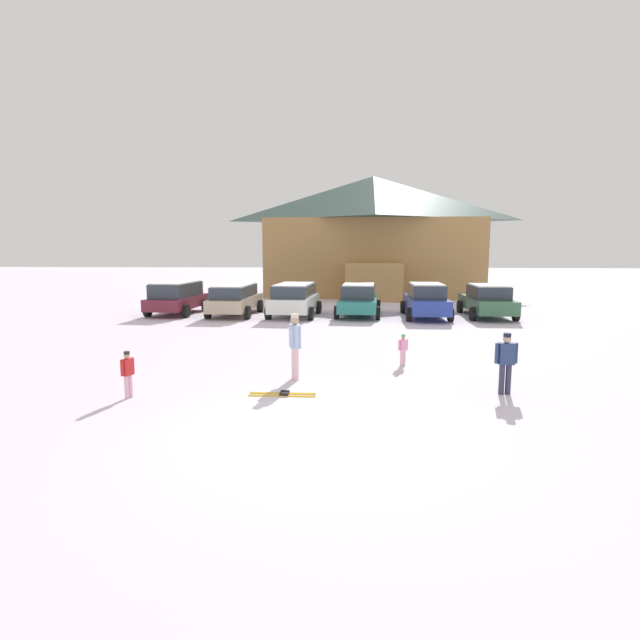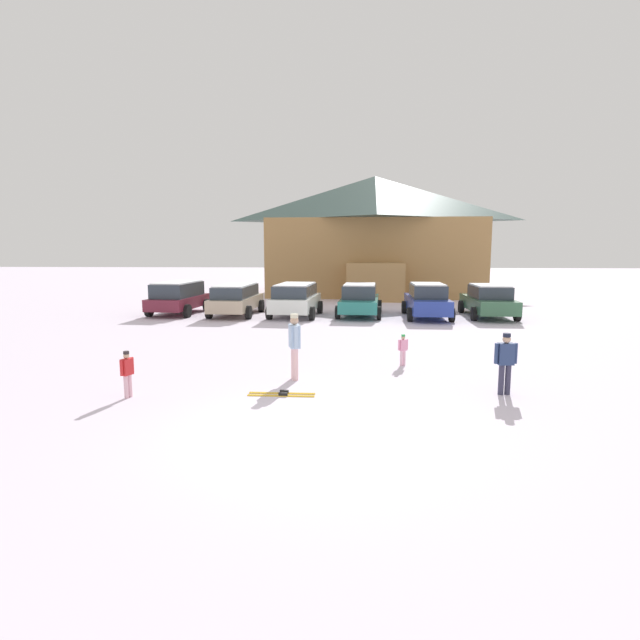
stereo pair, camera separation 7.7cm
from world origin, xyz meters
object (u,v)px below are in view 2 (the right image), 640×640
Objects in this scene: parked_white_suv at (296,299)px; pair_of_skis at (282,394)px; skier_child_in_pink_snowsuit at (403,348)px; parked_blue_hatchback at (427,300)px; ski_lodge at (374,235)px; parked_beige_suv at (236,298)px; parked_green_coupe at (488,300)px; skier_adult_in_blue_parka at (295,343)px; skier_teen_in_navy_coat at (506,360)px; skier_child_in_red_jacket at (127,371)px; parked_maroon_van at (178,297)px; parked_teal_hatchback at (360,299)px.

pair_of_skis is at bearing -84.89° from parked_white_suv.
parked_blue_hatchback is at bearing 78.04° from skier_child_in_pink_snowsuit.
parked_beige_suv is at bearing -120.16° from ski_lodge.
parked_blue_hatchback is 5.26× the size of skier_child_in_pink_snowsuit.
parked_green_coupe is 14.62m from skier_adult_in_blue_parka.
parked_blue_hatchback reaches higher than skier_teen_in_navy_coat.
ski_lodge reaches higher than parked_green_coupe.
skier_adult_in_blue_parka is 1.59× the size of skier_child_in_red_jacket.
parked_blue_hatchback is (9.32, -0.28, -0.01)m from parked_beige_suv.
parked_blue_hatchback reaches higher than skier_child_in_pink_snowsuit.
parked_blue_hatchback reaches higher than parked_maroon_van.
parked_green_coupe is (6.20, -0.10, 0.00)m from parked_teal_hatchback.
skier_child_in_pink_snowsuit is (4.19, -10.16, -0.37)m from parked_white_suv.
skier_adult_in_blue_parka is at bearing -98.39° from parked_teal_hatchback.
parked_green_coupe reaches higher than skier_teen_in_navy_coat.
parked_beige_suv reaches higher than skier_child_in_red_jacket.
skier_child_in_pink_snowsuit is at bearing -84.32° from parked_teal_hatchback.
parked_teal_hatchback is 6.20m from parked_green_coupe.
parked_white_suv is at bearing -177.70° from parked_green_coupe.
parked_white_suv reaches higher than skier_child_in_red_jacket.
parked_beige_suv is at bearing -179.39° from parked_green_coupe.
parked_green_coupe is 15.86m from pair_of_skis.
skier_child_in_pink_snowsuit is 0.85× the size of skier_child_in_red_jacket.
parked_beige_suv is 3.01m from parked_white_suv.
skier_child_in_red_jacket is at bearing -129.44° from parked_green_coupe.
ski_lodge is 3.65× the size of parked_white_suv.
skier_adult_in_blue_parka is (-8.01, -12.22, 0.14)m from parked_green_coupe.
pair_of_skis is (-3.00, -3.06, -0.48)m from skier_child_in_pink_snowsuit.
parked_blue_hatchback reaches higher than parked_white_suv.
skier_adult_in_blue_parka is (4.31, -12.09, 0.10)m from parked_beige_suv.
parked_teal_hatchback is at bearing 102.95° from skier_teen_in_navy_coat.
parked_white_suv is 4.01× the size of skier_child_in_red_jacket.
pair_of_skis is at bearing 6.95° from skier_child_in_red_jacket.
skier_child_in_red_jacket is at bearing -103.84° from ski_lodge.
parked_teal_hatchback is (6.12, 0.23, -0.04)m from parked_beige_suv.
ski_lodge is 13.48m from parked_blue_hatchback.
skier_adult_in_blue_parka reaches higher than parked_green_coupe.
skier_child_in_red_jacket is at bearing -151.46° from skier_child_in_pink_snowsuit.
parked_green_coupe is at bearing 59.07° from pair_of_skis.
parked_green_coupe is (9.32, 0.37, -0.07)m from parked_white_suv.
pair_of_skis is (3.38, 0.41, -0.57)m from skier_child_in_red_jacket.
ski_lodge is 14.64× the size of skier_child_in_red_jacket.
parked_beige_suv is 12.84m from skier_adult_in_blue_parka.
skier_teen_in_navy_coat is (12.22, -13.43, -0.09)m from parked_maroon_van.
parked_blue_hatchback is at bearing -1.72° from parked_beige_suv.
parked_beige_suv is (-7.32, -12.60, -3.44)m from ski_lodge.
skier_child_in_pink_snowsuit is at bearing -67.60° from parked_white_suv.
parked_white_suv is 0.89× the size of parked_green_coupe.
pair_of_skis is (7.21, -13.79, -0.86)m from parked_maroon_van.
parked_white_suv reaches higher than parked_beige_suv.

